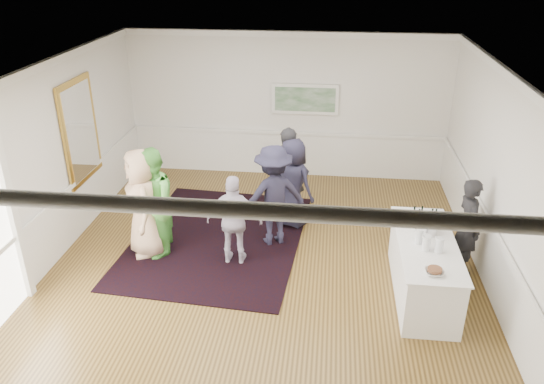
# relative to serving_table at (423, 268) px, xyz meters

# --- Properties ---
(floor) EXTENTS (8.00, 8.00, 0.00)m
(floor) POSITION_rel_serving_table_xyz_m (-2.46, 0.37, -0.45)
(floor) COLOR brown
(floor) RESTS_ON ground
(ceiling) EXTENTS (7.00, 8.00, 0.02)m
(ceiling) POSITION_rel_serving_table_xyz_m (-2.46, 0.37, 2.75)
(ceiling) COLOR white
(ceiling) RESTS_ON wall_back
(wall_left) EXTENTS (0.02, 8.00, 3.20)m
(wall_left) POSITION_rel_serving_table_xyz_m (-5.96, 0.37, 1.15)
(wall_left) COLOR white
(wall_left) RESTS_ON floor
(wall_right) EXTENTS (0.02, 8.00, 3.20)m
(wall_right) POSITION_rel_serving_table_xyz_m (1.04, 0.37, 1.15)
(wall_right) COLOR white
(wall_right) RESTS_ON floor
(wall_back) EXTENTS (7.00, 0.02, 3.20)m
(wall_back) POSITION_rel_serving_table_xyz_m (-2.46, 4.37, 1.15)
(wall_back) COLOR white
(wall_back) RESTS_ON floor
(wall_front) EXTENTS (7.00, 0.02, 3.20)m
(wall_front) POSITION_rel_serving_table_xyz_m (-2.46, -3.63, 1.15)
(wall_front) COLOR white
(wall_front) RESTS_ON floor
(wainscoting) EXTENTS (7.00, 8.00, 1.00)m
(wainscoting) POSITION_rel_serving_table_xyz_m (-2.46, 0.37, 0.05)
(wainscoting) COLOR white
(wainscoting) RESTS_ON floor
(mirror) EXTENTS (0.05, 1.25, 1.85)m
(mirror) POSITION_rel_serving_table_xyz_m (-5.91, 1.67, 1.35)
(mirror) COLOR gold
(mirror) RESTS_ON wall_left
(landscape_painting) EXTENTS (1.44, 0.06, 0.66)m
(landscape_painting) POSITION_rel_serving_table_xyz_m (-2.06, 4.31, 1.33)
(landscape_painting) COLOR white
(landscape_painting) RESTS_ON wall_back
(area_rug) EXTENTS (3.19, 4.04, 0.02)m
(area_rug) POSITION_rel_serving_table_xyz_m (-3.41, 1.23, -0.44)
(area_rug) COLOR black
(area_rug) RESTS_ON floor
(serving_table) EXTENTS (0.84, 2.21, 0.90)m
(serving_table) POSITION_rel_serving_table_xyz_m (0.00, 0.00, 0.00)
(serving_table) COLOR white
(serving_table) RESTS_ON floor
(bartender) EXTENTS (0.49, 0.65, 1.61)m
(bartender) POSITION_rel_serving_table_xyz_m (0.74, 0.72, 0.35)
(bartender) COLOR black
(bartender) RESTS_ON floor
(guest_tan) EXTENTS (0.94, 1.09, 1.88)m
(guest_tan) POSITION_rel_serving_table_xyz_m (-4.49, 0.66, 0.49)
(guest_tan) COLOR tan
(guest_tan) RESTS_ON floor
(guest_green) EXTENTS (0.88, 1.04, 1.89)m
(guest_green) POSITION_rel_serving_table_xyz_m (-4.34, 0.66, 0.49)
(guest_green) COLOR #5EBC4B
(guest_green) RESTS_ON floor
(guest_lilac) EXTENTS (0.91, 0.38, 1.55)m
(guest_lilac) POSITION_rel_serving_table_xyz_m (-2.95, 0.54, 0.32)
(guest_lilac) COLOR #B6ABBF
(guest_lilac) RESTS_ON floor
(guest_dark_a) EXTENTS (1.35, 1.10, 1.81)m
(guest_dark_a) POSITION_rel_serving_table_xyz_m (-2.40, 1.27, 0.45)
(guest_dark_a) COLOR #1D1C2F
(guest_dark_a) RESTS_ON floor
(guest_dark_b) EXTENTS (0.71, 0.52, 1.80)m
(guest_dark_b) POSITION_rel_serving_table_xyz_m (-2.24, 2.29, 0.45)
(guest_dark_b) COLOR black
(guest_dark_b) RESTS_ON floor
(guest_navy) EXTENTS (0.99, 0.91, 1.69)m
(guest_navy) POSITION_rel_serving_table_xyz_m (-2.12, 1.96, 0.40)
(guest_navy) COLOR #1D1C2F
(guest_navy) RESTS_ON floor
(wine_bottles) EXTENTS (0.39, 0.24, 0.31)m
(wine_bottles) POSITION_rel_serving_table_xyz_m (0.02, 0.49, 0.60)
(wine_bottles) COLOR black
(wine_bottles) RESTS_ON serving_table
(juice_pitchers) EXTENTS (0.37, 0.34, 0.24)m
(juice_pitchers) POSITION_rel_serving_table_xyz_m (-0.03, -0.19, 0.56)
(juice_pitchers) COLOR #8FC345
(juice_pitchers) RESTS_ON serving_table
(ice_bucket) EXTENTS (0.26, 0.26, 0.25)m
(ice_bucket) POSITION_rel_serving_table_xyz_m (0.05, 0.23, 0.56)
(ice_bucket) COLOR silver
(ice_bucket) RESTS_ON serving_table
(nut_bowl) EXTENTS (0.26, 0.26, 0.08)m
(nut_bowl) POSITION_rel_serving_table_xyz_m (-0.03, -0.82, 0.48)
(nut_bowl) COLOR white
(nut_bowl) RESTS_ON serving_table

